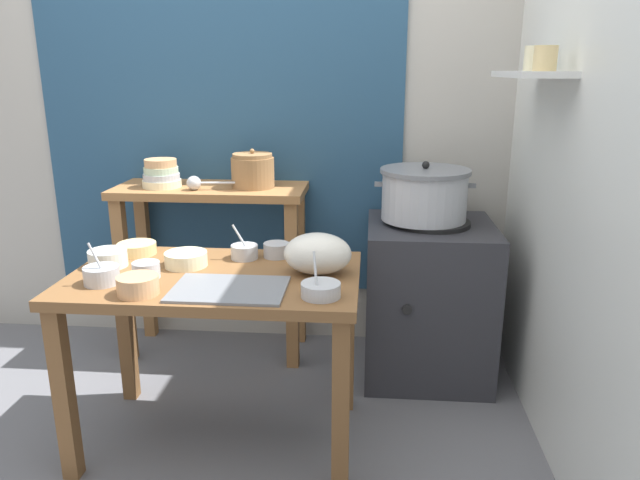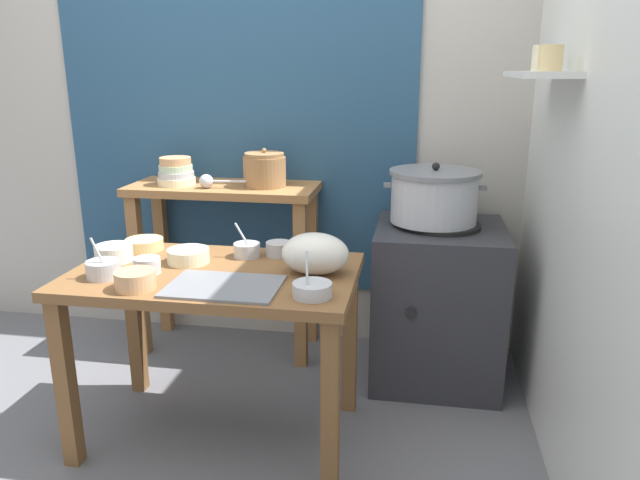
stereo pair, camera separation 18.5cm
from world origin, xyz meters
TOP-DOWN VIEW (x-y plane):
  - ground_plane at (0.00, 0.00)m, footprint 9.00×9.00m
  - wall_back at (0.08, 1.10)m, footprint 4.40×0.12m
  - wall_right at (1.40, 0.20)m, footprint 0.30×3.20m
  - prep_table at (0.05, 0.04)m, footprint 1.10×0.66m
  - back_shelf_table at (-0.17, 0.83)m, footprint 0.96×0.40m
  - stove_block at (0.93, 0.70)m, footprint 0.60×0.61m
  - steamer_pot at (0.89, 0.72)m, footprint 0.47×0.42m
  - clay_pot at (0.05, 0.83)m, footprint 0.21×0.21m
  - bowl_stack_enamel at (-0.40, 0.80)m, footprint 0.19×0.19m
  - ladle at (-0.21, 0.74)m, footprint 0.30×0.07m
  - serving_tray at (0.15, -0.13)m, footprint 0.40×0.28m
  - plastic_bag at (0.44, 0.07)m, footprint 0.26×0.19m
  - prep_bowl_0 at (-0.08, 0.12)m, footprint 0.17×0.17m
  - prep_bowl_1 at (-0.33, -0.11)m, footprint 0.13×0.13m
  - prep_bowl_2 at (0.13, 0.23)m, footprint 0.11×0.11m
  - prep_bowl_3 at (0.26, 0.27)m, footprint 0.11×0.11m
  - prep_bowl_4 at (-0.19, -0.03)m, footprint 0.10×0.10m
  - prep_bowl_5 at (-0.33, 0.25)m, footprint 0.16×0.16m
  - prep_bowl_6 at (-0.39, 0.09)m, footprint 0.15×0.15m
  - prep_bowl_7 at (0.48, -0.17)m, footprint 0.14×0.14m
  - prep_bowl_8 at (-0.15, -0.20)m, footprint 0.14×0.14m

SIDE VIEW (x-z plane):
  - ground_plane at x=0.00m, z-range 0.00..0.00m
  - stove_block at x=0.93m, z-range -0.01..0.77m
  - prep_table at x=0.05m, z-range 0.25..0.97m
  - back_shelf_table at x=-0.17m, z-range 0.23..1.13m
  - serving_tray at x=0.15m, z-range 0.72..0.73m
  - prep_bowl_5 at x=-0.33m, z-range 0.72..0.77m
  - prep_bowl_7 at x=0.48m, z-range 0.67..0.82m
  - prep_bowl_0 at x=-0.08m, z-range 0.72..0.78m
  - prep_bowl_3 at x=0.26m, z-range 0.72..0.78m
  - prep_bowl_2 at x=0.13m, z-range 0.68..0.83m
  - prep_bowl_4 at x=-0.19m, z-range 0.72..0.78m
  - prep_bowl_1 at x=-0.33m, z-range 0.68..0.84m
  - prep_bowl_8 at x=-0.15m, z-range 0.72..0.79m
  - prep_bowl_6 at x=-0.39m, z-range 0.72..0.79m
  - plastic_bag at x=0.44m, z-range 0.72..0.88m
  - steamer_pot at x=0.89m, z-range 0.76..1.04m
  - ladle at x=-0.21m, z-range 0.90..0.97m
  - bowl_stack_enamel at x=-0.40m, z-range 0.89..1.03m
  - clay_pot at x=0.05m, z-range 0.89..1.08m
  - wall_right at x=1.40m, z-range 0.00..2.60m
  - wall_back at x=0.08m, z-range 0.00..2.60m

